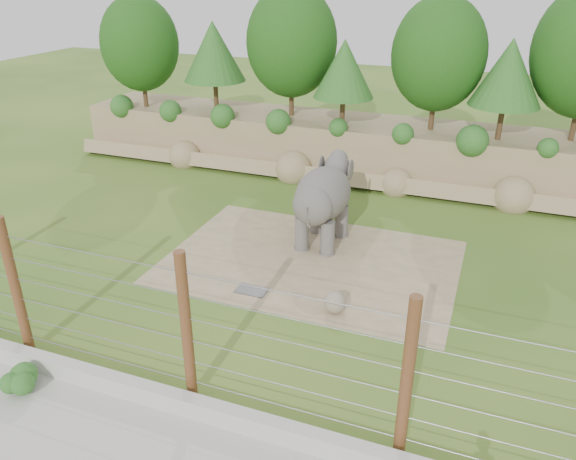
% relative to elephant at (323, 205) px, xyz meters
% --- Properties ---
extents(ground, '(90.00, 90.00, 0.00)m').
position_rel_elephant_xyz_m(ground, '(-0.38, -4.55, -1.52)').
color(ground, '#315C1B').
rests_on(ground, ground).
extents(back_embankment, '(30.00, 5.52, 8.77)m').
position_rel_elephant_xyz_m(back_embankment, '(0.21, 8.12, 2.44)').
color(back_embankment, '#8C7D56').
rests_on(back_embankment, ground).
extents(dirt_patch, '(10.00, 7.00, 0.02)m').
position_rel_elephant_xyz_m(dirt_patch, '(0.12, -1.55, -1.51)').
color(dirt_patch, '#8E7B5B').
rests_on(dirt_patch, ground).
extents(drain_grate, '(1.00, 0.60, 0.03)m').
position_rel_elephant_xyz_m(drain_grate, '(-1.05, -4.11, -1.49)').
color(drain_grate, '#262628').
rests_on(drain_grate, dirt_patch).
extents(elephant, '(1.73, 3.82, 3.05)m').
position_rel_elephant_xyz_m(elephant, '(0.00, 0.00, 0.00)').
color(elephant, '#56504D').
rests_on(elephant, ground).
extents(stone_ball, '(0.67, 0.67, 0.67)m').
position_rel_elephant_xyz_m(stone_ball, '(1.79, -4.31, -1.17)').
color(stone_ball, gray).
rests_on(stone_ball, dirt_patch).
extents(retaining_wall, '(26.00, 0.35, 0.50)m').
position_rel_elephant_xyz_m(retaining_wall, '(-0.38, -9.55, -1.27)').
color(retaining_wall, beige).
rests_on(retaining_wall, ground).
extents(barrier_fence, '(20.26, 0.26, 4.00)m').
position_rel_elephant_xyz_m(barrier_fence, '(-0.38, -9.05, 0.48)').
color(barrier_fence, '#602B14').
rests_on(barrier_fence, ground).
extents(walkway_shrub, '(0.72, 0.72, 0.72)m').
position_rel_elephant_xyz_m(walkway_shrub, '(-4.42, -10.35, -1.15)').
color(walkway_shrub, '#235E24').
rests_on(walkway_shrub, walkway).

